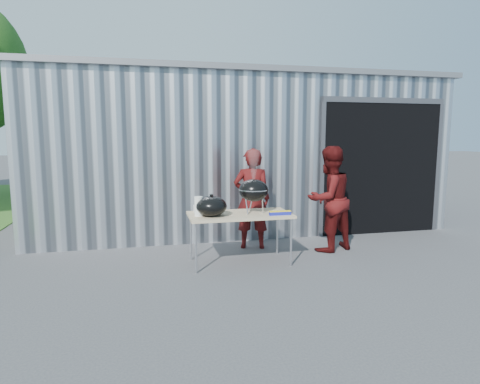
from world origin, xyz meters
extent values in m
plane|color=#404042|center=(0.00, 0.00, 0.00)|extent=(80.00, 80.00, 0.00)
cube|color=silver|center=(0.80, 4.70, 1.50)|extent=(8.00, 6.00, 3.00)
cube|color=slate|center=(0.80, 4.70, 3.05)|extent=(8.20, 6.20, 0.10)
cube|color=black|center=(3.30, 2.27, 1.25)|extent=(2.40, 1.20, 2.50)
cube|color=#4C4C51|center=(3.30, 1.70, 2.55)|extent=(2.52, 0.08, 0.10)
cube|color=tan|center=(0.21, 0.46, 0.73)|extent=(1.50, 0.75, 0.04)
cylinder|color=silver|center=(-0.48, 0.15, 0.35)|extent=(0.03, 0.03, 0.71)
cylinder|color=silver|center=(0.90, 0.15, 0.35)|extent=(0.03, 0.03, 0.71)
cylinder|color=silver|center=(-0.48, 0.78, 0.35)|extent=(0.03, 0.03, 0.71)
cylinder|color=silver|center=(0.90, 0.78, 0.35)|extent=(0.03, 0.03, 0.71)
ellipsoid|color=black|center=(0.42, 0.47, 1.09)|extent=(0.44, 0.44, 0.33)
cylinder|color=silver|center=(0.42, 0.47, 1.10)|extent=(0.44, 0.44, 0.02)
cylinder|color=silver|center=(0.42, 0.47, 1.11)|extent=(0.42, 0.42, 0.01)
cylinder|color=silver|center=(0.42, 0.61, 0.87)|extent=(0.02, 0.02, 0.24)
cylinder|color=silver|center=(0.30, 0.40, 0.87)|extent=(0.02, 0.02, 0.24)
cylinder|color=silver|center=(0.54, 0.40, 0.87)|extent=(0.02, 0.02, 0.24)
cylinder|color=#D6804C|center=(0.29, 0.47, 1.13)|extent=(0.02, 0.14, 0.02)
cylinder|color=#D6804C|center=(0.32, 0.47, 1.13)|extent=(0.02, 0.14, 0.02)
cylinder|color=#D6804C|center=(0.35, 0.47, 1.13)|extent=(0.02, 0.14, 0.02)
cylinder|color=#D6804C|center=(0.39, 0.47, 1.13)|extent=(0.02, 0.14, 0.02)
cylinder|color=#D6804C|center=(0.42, 0.47, 1.13)|extent=(0.02, 0.14, 0.02)
cylinder|color=#D6804C|center=(0.46, 0.47, 1.13)|extent=(0.02, 0.14, 0.02)
cylinder|color=#D6804C|center=(0.49, 0.47, 1.13)|extent=(0.02, 0.14, 0.02)
cylinder|color=#D6804C|center=(0.52, 0.47, 1.13)|extent=(0.02, 0.14, 0.02)
cylinder|color=#D6804C|center=(0.56, 0.47, 1.13)|extent=(0.02, 0.14, 0.02)
cone|color=silver|center=(0.42, 0.47, 1.41)|extent=(0.20, 0.20, 0.55)
ellipsoid|color=black|center=(-0.22, 0.36, 0.89)|extent=(0.44, 0.44, 0.29)
cylinder|color=black|center=(-0.22, 0.36, 1.05)|extent=(0.05, 0.05, 0.03)
cylinder|color=white|center=(-0.40, 0.41, 0.89)|extent=(0.12, 0.12, 0.28)
cube|color=white|center=(-0.34, 0.70, 0.80)|extent=(0.20, 0.15, 0.10)
cube|color=#181E9D|center=(0.75, 0.21, 0.78)|extent=(0.32, 0.05, 0.05)
cube|color=yellow|center=(0.75, 0.21, 0.81)|extent=(0.32, 0.05, 0.01)
imported|color=#450C0C|center=(0.60, 1.23, 0.84)|extent=(0.69, 0.54, 1.68)
imported|color=#450C0C|center=(1.79, 0.80, 0.86)|extent=(1.00, 0.89, 1.72)
camera|label=1|loc=(-1.10, -5.18, 1.87)|focal=30.00mm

